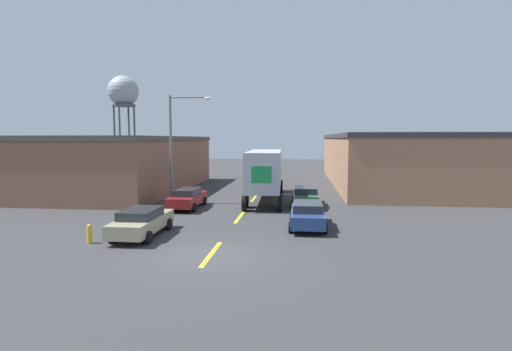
# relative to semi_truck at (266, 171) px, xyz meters

# --- Properties ---
(ground_plane) EXTENTS (160.00, 160.00, 0.00)m
(ground_plane) POSITION_rel_semi_truck_xyz_m (-1.02, -15.65, -2.37)
(ground_plane) COLOR #333335
(road_centerline) EXTENTS (0.20, 19.88, 0.01)m
(road_centerline) POSITION_rel_semi_truck_xyz_m (-1.02, -7.28, -2.36)
(road_centerline) COLOR yellow
(road_centerline) RESTS_ON ground_plane
(warehouse_left) EXTENTS (11.86, 21.89, 5.14)m
(warehouse_left) POSITION_rel_semi_truck_xyz_m (-14.13, 5.07, 0.21)
(warehouse_left) COLOR brown
(warehouse_left) RESTS_ON ground_plane
(warehouse_right) EXTENTS (12.98, 28.86, 5.40)m
(warehouse_right) POSITION_rel_semi_truck_xyz_m (12.65, 12.47, 0.33)
(warehouse_right) COLOR #9E7051
(warehouse_right) RESTS_ON ground_plane
(semi_truck) EXTENTS (3.14, 12.27, 3.99)m
(semi_truck) POSITION_rel_semi_truck_xyz_m (0.00, 0.00, 0.00)
(semi_truck) COLOR navy
(semi_truck) RESTS_ON ground_plane
(parked_car_right_mid) EXTENTS (2.00, 4.79, 1.41)m
(parked_car_right_mid) POSITION_rel_semi_truck_xyz_m (3.17, -2.52, -1.62)
(parked_car_right_mid) COLOR #2D5B38
(parked_car_right_mid) RESTS_ON ground_plane
(parked_car_left_near) EXTENTS (2.00, 4.79, 1.41)m
(parked_car_left_near) POSITION_rel_semi_truck_xyz_m (-5.21, -12.64, -1.62)
(parked_car_left_near) COLOR tan
(parked_car_left_near) RESTS_ON ground_plane
(parked_car_left_far) EXTENTS (2.00, 4.79, 1.41)m
(parked_car_left_far) POSITION_rel_semi_truck_xyz_m (-5.21, -4.46, -1.62)
(parked_car_left_far) COLOR maroon
(parked_car_left_far) RESTS_ON ground_plane
(parked_car_right_near) EXTENTS (2.00, 4.79, 1.41)m
(parked_car_right_near) POSITION_rel_semi_truck_xyz_m (3.17, -9.70, -1.62)
(parked_car_right_near) COLOR navy
(parked_car_right_near) RESTS_ON ground_plane
(water_tower) EXTENTS (4.68, 4.68, 14.56)m
(water_tower) POSITION_rel_semi_truck_xyz_m (-24.42, 27.91, 9.57)
(water_tower) COLOR #47474C
(water_tower) RESTS_ON ground_plane
(street_lamp) EXTENTS (3.25, 0.32, 8.14)m
(street_lamp) POSITION_rel_semi_truck_xyz_m (-6.57, -2.51, 2.42)
(street_lamp) COLOR slate
(street_lamp) RESTS_ON ground_plane
(fire_hydrant) EXTENTS (0.22, 0.22, 0.90)m
(fire_hydrant) POSITION_rel_semi_truck_xyz_m (-7.12, -14.26, -1.92)
(fire_hydrant) COLOR gold
(fire_hydrant) RESTS_ON ground_plane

